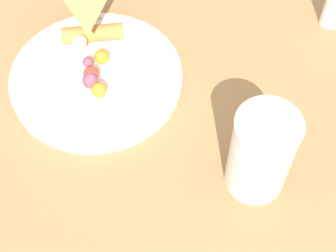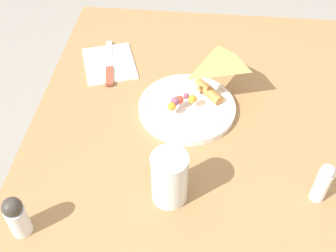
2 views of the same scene
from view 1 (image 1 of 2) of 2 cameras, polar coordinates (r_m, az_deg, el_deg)
name	(u,v)px [view 1 (image 1 of 2)]	position (r m, az deg, el deg)	size (l,w,h in m)	color
dining_table	(170,139)	(0.79, 0.24, -1.40)	(1.08, 0.80, 0.73)	olive
plate_pizza	(96,75)	(0.71, -7.99, 5.65)	(0.23, 0.23, 0.05)	white
milk_glass	(260,155)	(0.59, 10.21, -3.17)	(0.07, 0.07, 0.12)	white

